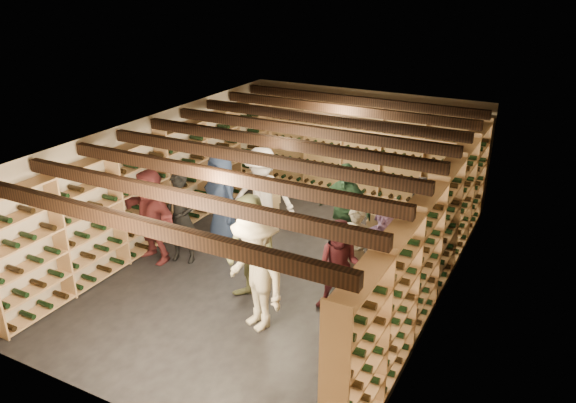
# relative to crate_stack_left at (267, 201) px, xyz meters

# --- Properties ---
(ground) EXTENTS (8.00, 8.00, 0.00)m
(ground) POSITION_rel_crate_stack_left_xyz_m (1.30, -1.72, -0.34)
(ground) COLOR black
(ground) RESTS_ON ground
(walls) EXTENTS (5.52, 8.02, 2.40)m
(walls) POSITION_rel_crate_stack_left_xyz_m (1.30, -1.72, 0.86)
(walls) COLOR #BBAB91
(walls) RESTS_ON ground
(ceiling) EXTENTS (5.50, 8.00, 0.01)m
(ceiling) POSITION_rel_crate_stack_left_xyz_m (1.30, -1.72, 2.06)
(ceiling) COLOR beige
(ceiling) RESTS_ON walls
(ceiling_joists) EXTENTS (5.40, 7.12, 0.18)m
(ceiling_joists) POSITION_rel_crate_stack_left_xyz_m (1.30, -1.72, 1.92)
(ceiling_joists) COLOR black
(ceiling_joists) RESTS_ON ground
(wine_rack_left) EXTENTS (0.32, 7.50, 2.15)m
(wine_rack_left) POSITION_rel_crate_stack_left_xyz_m (-1.27, -1.72, 0.74)
(wine_rack_left) COLOR #AA7F52
(wine_rack_left) RESTS_ON ground
(wine_rack_right) EXTENTS (0.32, 7.50, 2.15)m
(wine_rack_right) POSITION_rel_crate_stack_left_xyz_m (3.87, -1.72, 0.74)
(wine_rack_right) COLOR #AA7F52
(wine_rack_right) RESTS_ON ground
(wine_rack_back) EXTENTS (4.70, 0.30, 2.15)m
(wine_rack_back) POSITION_rel_crate_stack_left_xyz_m (1.30, 2.11, 0.73)
(wine_rack_back) COLOR #AA7F52
(wine_rack_back) RESTS_ON ground
(crate_stack_left) EXTENTS (0.59, 0.51, 0.68)m
(crate_stack_left) POSITION_rel_crate_stack_left_xyz_m (0.00, 0.00, 0.00)
(crate_stack_left) COLOR tan
(crate_stack_left) RESTS_ON ground
(crate_stack_right) EXTENTS (0.53, 0.39, 0.51)m
(crate_stack_right) POSITION_rel_crate_stack_left_xyz_m (2.45, 0.22, -0.08)
(crate_stack_right) COLOR tan
(crate_stack_right) RESTS_ON ground
(crate_loose) EXTENTS (0.57, 0.45, 0.17)m
(crate_loose) POSITION_rel_crate_stack_left_xyz_m (3.06, 0.55, -0.25)
(crate_loose) COLOR tan
(crate_loose) RESTS_ON ground
(person_1) EXTENTS (0.69, 0.54, 1.69)m
(person_1) POSITION_rel_crate_stack_left_xyz_m (-0.37, -2.39, 0.50)
(person_1) COLOR black
(person_1) RESTS_ON ground
(person_2) EXTENTS (1.09, 0.98, 1.84)m
(person_2) POSITION_rel_crate_stack_left_xyz_m (1.49, -3.07, 0.58)
(person_2) COLOR brown
(person_2) RESTS_ON ground
(person_3) EXTENTS (1.36, 1.11, 1.83)m
(person_3) POSITION_rel_crate_stack_left_xyz_m (1.83, -3.51, 0.57)
(person_3) COLOR beige
(person_3) RESTS_ON ground
(person_5) EXTENTS (1.67, 0.89, 1.71)m
(person_5) POSITION_rel_crate_stack_left_xyz_m (-0.88, -2.59, 0.52)
(person_5) COLOR maroon
(person_5) RESTS_ON ground
(person_6) EXTENTS (1.04, 0.88, 1.80)m
(person_6) POSITION_rel_crate_stack_left_xyz_m (-0.12, -1.48, 0.56)
(person_6) COLOR #1C2845
(person_6) RESTS_ON ground
(person_7) EXTENTS (0.56, 0.38, 1.53)m
(person_7) POSITION_rel_crate_stack_left_xyz_m (2.76, -2.01, 0.42)
(person_7) COLOR gray
(person_7) RESTS_ON ground
(person_8) EXTENTS (0.84, 0.72, 1.50)m
(person_8) POSITION_rel_crate_stack_left_xyz_m (2.74, -2.56, 0.41)
(person_8) COLOR #45171E
(person_8) RESTS_ON ground
(person_9) EXTENTS (1.40, 1.11, 1.89)m
(person_9) POSITION_rel_crate_stack_left_xyz_m (0.53, -1.09, 0.61)
(person_9) COLOR beige
(person_9) RESTS_ON ground
(person_10) EXTENTS (1.10, 0.58, 1.78)m
(person_10) POSITION_rel_crate_stack_left_xyz_m (2.09, -0.86, 0.55)
(person_10) COLOR #23442A
(person_10) RESTS_ON ground
(person_11) EXTENTS (1.42, 0.56, 1.50)m
(person_11) POSITION_rel_crate_stack_left_xyz_m (3.10, -1.58, 0.41)
(person_11) COLOR #866299
(person_11) RESTS_ON ground
(person_12) EXTENTS (0.88, 0.61, 1.74)m
(person_12) POSITION_rel_crate_stack_left_xyz_m (3.48, -0.82, 0.53)
(person_12) COLOR #2F3034
(person_12) RESTS_ON ground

